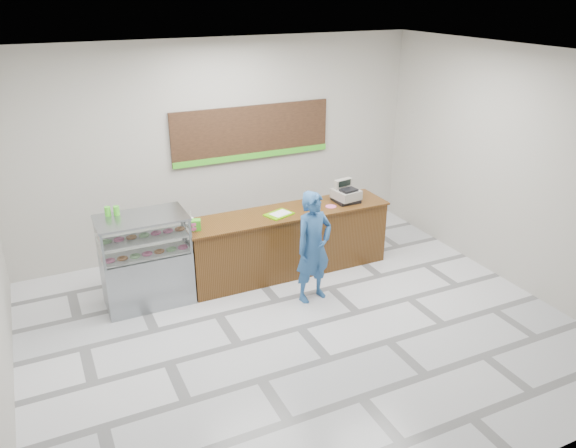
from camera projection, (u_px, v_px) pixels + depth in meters
name	position (u px, v px, depth m)	size (l,w,h in m)	color
floor	(300.00, 328.00, 7.52)	(7.00, 7.00, 0.00)	silver
back_wall	(221.00, 147.00, 9.33)	(7.00, 7.00, 0.00)	#B3AFA5
ceiling	(303.00, 58.00, 6.15)	(7.00, 7.00, 0.00)	silver
sales_counter	(288.00, 241.00, 8.82)	(3.26, 0.76, 1.03)	#593416
display_case	(145.00, 260.00, 7.89)	(1.22, 0.72, 1.33)	gray
menu_board	(252.00, 133.00, 9.44)	(2.80, 0.06, 0.90)	black
cash_register	(346.00, 194.00, 8.96)	(0.42, 0.43, 0.35)	black
card_terminal	(342.00, 199.00, 9.05)	(0.07, 0.14, 0.04)	black
serving_tray	(279.00, 214.00, 8.48)	(0.48, 0.41, 0.02)	#60BB03
napkin_box	(194.00, 225.00, 7.97)	(0.13, 0.13, 0.11)	white
straw_cup	(191.00, 222.00, 8.10)	(0.08, 0.08, 0.12)	silver
promo_box	(195.00, 225.00, 7.94)	(0.17, 0.11, 0.15)	green
donut_decal	(331.00, 206.00, 8.80)	(0.17, 0.17, 0.00)	#E05A95
green_cup_left	(108.00, 211.00, 7.64)	(0.08, 0.08, 0.13)	green
green_cup_right	(116.00, 211.00, 7.66)	(0.08, 0.08, 0.13)	green
customer	(314.00, 247.00, 7.93)	(0.60, 0.39, 1.65)	#28548D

